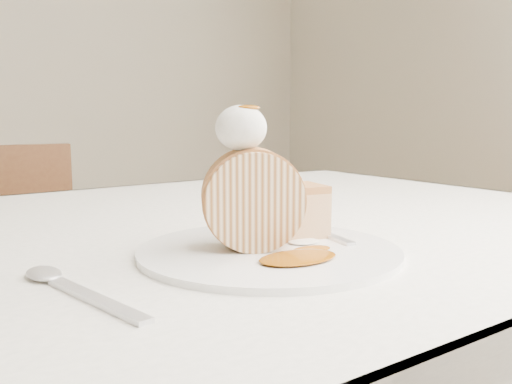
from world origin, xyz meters
TOP-DOWN VIEW (x-y plane):
  - table at (0.00, 0.20)m, footprint 1.40×0.90m
  - plate at (0.03, 0.02)m, footprint 0.33×0.33m
  - roulade_slice at (0.02, 0.03)m, footprint 0.12×0.10m
  - cake_chunk at (0.10, 0.05)m, footprint 0.07×0.07m
  - whipped_cream at (0.01, 0.03)m, footprint 0.05×0.05m
  - caramel_drizzle at (0.02, 0.03)m, footprint 0.03×0.02m
  - caramel_pool at (0.03, -0.04)m, footprint 0.10×0.07m
  - fork at (0.13, 0.03)m, footprint 0.06×0.17m
  - spoon at (-0.17, -0.02)m, footprint 0.05×0.18m

SIDE VIEW (x-z plane):
  - table at x=0.00m, z-range 0.29..1.04m
  - spoon at x=-0.17m, z-range 0.75..0.75m
  - plate at x=0.03m, z-range 0.75..0.76m
  - fork at x=0.13m, z-range 0.76..0.76m
  - caramel_pool at x=0.03m, z-range 0.76..0.76m
  - cake_chunk at x=0.10m, z-range 0.76..0.81m
  - roulade_slice at x=0.02m, z-range 0.76..0.86m
  - whipped_cream at x=0.01m, z-range 0.86..0.91m
  - caramel_drizzle at x=0.02m, z-range 0.91..0.91m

